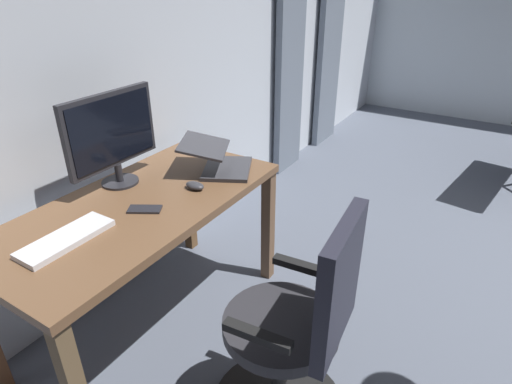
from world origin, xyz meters
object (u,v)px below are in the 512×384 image
at_px(computer_keyboard, 66,239).
at_px(laptop, 219,160).
at_px(office_chair, 296,340).
at_px(computer_mouse, 195,186).
at_px(computer_monitor, 112,134).
at_px(cell_phone_face_up, 145,209).
at_px(desk, 142,220).

relative_size(computer_keyboard, laptop, 0.82).
height_order(office_chair, laptop, office_chair).
relative_size(laptop, computer_mouse, 4.50).
distance_m(computer_monitor, cell_phone_face_up, 0.42).
bearing_deg(computer_monitor, desk, 68.22).
distance_m(computer_keyboard, cell_phone_face_up, 0.35).
distance_m(desk, computer_keyboard, 0.40).
bearing_deg(computer_keyboard, computer_mouse, 166.95).
relative_size(office_chair, cell_phone_face_up, 6.97).
bearing_deg(computer_monitor, computer_mouse, 111.49).
xyz_separation_m(laptop, computer_mouse, (0.24, 0.03, -0.04)).
bearing_deg(laptop, computer_keyboard, -35.12).
distance_m(office_chair, computer_keyboard, 0.96).
xyz_separation_m(computer_monitor, laptop, (-0.38, 0.33, -0.20)).
distance_m(office_chair, cell_phone_face_up, 0.85).
bearing_deg(computer_keyboard, cell_phone_face_up, 165.98).
relative_size(office_chair, computer_mouse, 10.04).
xyz_separation_m(computer_monitor, computer_mouse, (-0.14, 0.36, -0.24)).
xyz_separation_m(desk, laptop, (-0.47, 0.11, 0.15)).
xyz_separation_m(computer_monitor, computer_keyboard, (0.47, 0.22, -0.24)).
height_order(office_chair, computer_keyboard, office_chair).
bearing_deg(desk, computer_keyboard, -0.72).
distance_m(computer_keyboard, laptop, 0.86).
height_order(laptop, computer_mouse, laptop).
height_order(computer_monitor, computer_mouse, computer_monitor).
height_order(desk, cell_phone_face_up, cell_phone_face_up).
height_order(desk, laptop, laptop).
xyz_separation_m(desk, computer_keyboard, (0.38, -0.00, 0.11)).
height_order(computer_keyboard, computer_mouse, computer_mouse).
xyz_separation_m(computer_keyboard, computer_mouse, (-0.61, 0.14, 0.01)).
xyz_separation_m(desk, cell_phone_face_up, (0.05, 0.08, 0.10)).
distance_m(desk, computer_monitor, 0.43).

